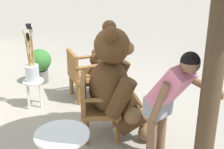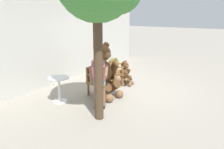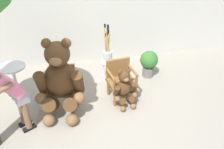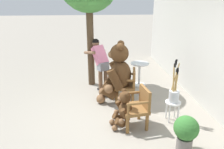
{
  "view_description": "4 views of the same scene",
  "coord_description": "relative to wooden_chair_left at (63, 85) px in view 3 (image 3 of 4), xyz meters",
  "views": [
    {
      "loc": [
        -4.37,
        1.19,
        2.42
      ],
      "look_at": [
        0.02,
        0.12,
        0.63
      ],
      "focal_mm": 50.0,
      "sensor_mm": 36.0,
      "label": 1
    },
    {
      "loc": [
        -5.69,
        -3.14,
        2.42
      ],
      "look_at": [
        -0.24,
        0.2,
        0.58
      ],
      "focal_mm": 35.0,
      "sensor_mm": 36.0,
      "label": 2
    },
    {
      "loc": [
        -0.47,
        -3.89,
        3.36
      ],
      "look_at": [
        0.37,
        0.23,
        0.76
      ],
      "focal_mm": 40.0,
      "sensor_mm": 36.0,
      "label": 3
    },
    {
      "loc": [
        4.64,
        -0.42,
        2.63
      ],
      "look_at": [
        -0.31,
        0.06,
        0.85
      ],
      "focal_mm": 35.0,
      "sensor_mm": 36.0,
      "label": 4
    }
  ],
  "objects": [
    {
      "name": "ground_plane",
      "position": [
        0.62,
        -0.49,
        -0.46
      ],
      "size": [
        60.0,
        60.0,
        0.0
      ],
      "primitive_type": "plane",
      "color": "gray"
    },
    {
      "name": "back_wall",
      "position": [
        0.62,
        1.91,
        0.94
      ],
      "size": [
        10.0,
        0.16,
        2.8
      ],
      "primitive_type": "cube",
      "color": "beige",
      "rests_on": "ground"
    },
    {
      "name": "wooden_chair_left",
      "position": [
        0.0,
        0.0,
        0.0
      ],
      "size": [
        0.64,
        0.61,
        0.86
      ],
      "color": "brown",
      "rests_on": "ground"
    },
    {
      "name": "wooden_chair_right",
      "position": [
        1.24,
        0.0,
        0.0
      ],
      "size": [
        0.63,
        0.59,
        0.86
      ],
      "color": "brown",
      "rests_on": "ground"
    },
    {
      "name": "teddy_bear_large",
      "position": [
        -0.03,
        -0.26,
        0.32
      ],
      "size": [
        0.98,
        0.97,
        1.59
      ],
      "color": "#4C3019",
      "rests_on": "ground"
    },
    {
      "name": "teddy_bear_small",
      "position": [
        1.25,
        -0.29,
        -0.05
      ],
      "size": [
        0.51,
        0.51,
        0.84
      ],
      "color": "#4C3019",
      "rests_on": "ground"
    },
    {
      "name": "person_visitor",
      "position": [
        -0.85,
        -0.67,
        0.43
      ],
      "size": [
        0.69,
        0.73,
        1.49
      ],
      "color": "black",
      "rests_on": "ground"
    },
    {
      "name": "white_stool",
      "position": [
        1.11,
        0.83,
        -0.11
      ],
      "size": [
        0.34,
        0.34,
        0.46
      ],
      "color": "white",
      "rests_on": "ground"
    },
    {
      "name": "brush_bucket",
      "position": [
        1.11,
        0.83,
        0.21
      ],
      "size": [
        0.22,
        0.22,
        0.95
      ],
      "color": "silver",
      "rests_on": "white_stool"
    },
    {
      "name": "round_side_table",
      "position": [
        -1.02,
        0.55,
        -0.01
      ],
      "size": [
        0.56,
        0.56,
        0.72
      ],
      "color": "silver",
      "rests_on": "ground"
    },
    {
      "name": "potted_plant",
      "position": [
        2.12,
        0.7,
        -0.07
      ],
      "size": [
        0.44,
        0.44,
        0.68
      ],
      "color": "slate",
      "rests_on": "ground"
    }
  ]
}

